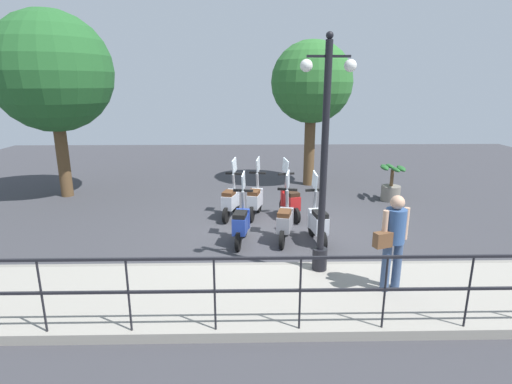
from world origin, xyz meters
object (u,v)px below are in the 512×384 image
(lamp_post_near, at_px, (323,173))
(scooter_far_2, at_px, (231,200))
(pedestrian_with_bag, at_px, (393,236))
(tree_distant, at_px, (312,83))
(potted_palm, at_px, (391,186))
(scooter_near_2, at_px, (241,222))
(scooter_near_0, at_px, (318,222))
(scooter_far_0, at_px, (290,201))
(scooter_near_1, at_px, (285,221))
(scooter_far_1, at_px, (255,199))
(tree_large, at_px, (52,73))

(lamp_post_near, distance_m, scooter_far_2, 4.03)
(pedestrian_with_bag, relative_size, tree_distant, 0.33)
(potted_palm, height_order, scooter_near_2, scooter_near_2)
(potted_palm, height_order, scooter_far_2, scooter_far_2)
(lamp_post_near, xyz_separation_m, pedestrian_with_bag, (-0.75, -1.01, -0.85))
(scooter_near_0, relative_size, scooter_far_0, 1.00)
(scooter_near_1, relative_size, scooter_near_2, 1.00)
(tree_distant, distance_m, scooter_far_2, 5.26)
(scooter_near_0, relative_size, scooter_far_1, 1.00)
(pedestrian_with_bag, relative_size, tree_large, 0.29)
(potted_palm, bearing_deg, scooter_far_2, 107.85)
(tree_large, height_order, scooter_near_0, tree_large)
(scooter_far_2, bearing_deg, scooter_far_0, -76.75)
(scooter_near_0, distance_m, scooter_far_2, 2.62)
(lamp_post_near, relative_size, scooter_near_2, 2.62)
(potted_palm, bearing_deg, lamp_post_near, 148.37)
(tree_distant, height_order, scooter_far_2, tree_distant)
(scooter_near_0, relative_size, scooter_near_1, 1.00)
(potted_palm, relative_size, scooter_near_2, 0.69)
(scooter_far_1, bearing_deg, tree_large, 83.70)
(scooter_far_2, bearing_deg, lamp_post_near, -136.73)
(potted_palm, xyz_separation_m, scooter_far_1, (-1.46, 4.09, 0.04))
(scooter_far_0, bearing_deg, scooter_far_2, 70.00)
(tree_large, xyz_separation_m, scooter_near_1, (-3.91, -6.48, -3.23))
(tree_distant, xyz_separation_m, scooter_near_0, (-5.28, 0.58, -2.93))
(scooter_near_2, height_order, scooter_far_1, same)
(tree_distant, height_order, scooter_far_1, tree_distant)
(scooter_near_0, bearing_deg, scooter_far_1, 29.55)
(scooter_near_0, bearing_deg, tree_large, 53.90)
(tree_large, xyz_separation_m, scooter_near_2, (-3.99, -5.51, -3.23))
(scooter_near_0, xyz_separation_m, scooter_near_2, (-0.01, 1.67, 0.00))
(scooter_far_2, bearing_deg, scooter_near_0, -115.38)
(lamp_post_near, relative_size, scooter_far_1, 2.62)
(tree_large, xyz_separation_m, potted_palm, (-0.73, -9.95, -3.26))
(pedestrian_with_bag, height_order, tree_distant, tree_distant)
(scooter_near_2, height_order, scooter_far_2, same)
(lamp_post_near, relative_size, scooter_far_2, 2.62)
(tree_distant, xyz_separation_m, scooter_near_1, (-5.21, 1.29, -2.93))
(potted_palm, bearing_deg, scooter_far_0, 116.48)
(scooter_near_0, bearing_deg, scooter_near_2, 83.07)
(lamp_post_near, distance_m, scooter_far_1, 3.86)
(scooter_near_2, relative_size, scooter_far_0, 1.00)
(scooter_near_0, height_order, scooter_far_0, same)
(pedestrian_with_bag, xyz_separation_m, scooter_near_2, (2.36, 2.44, -0.60))
(tree_large, height_order, scooter_far_2, tree_large)
(pedestrian_with_bag, distance_m, tree_distant, 8.00)
(scooter_far_1, bearing_deg, scooter_near_2, -176.40)
(scooter_near_2, distance_m, scooter_far_0, 2.07)
(potted_palm, height_order, scooter_far_0, scooter_far_0)
(potted_palm, xyz_separation_m, scooter_far_0, (-1.59, 3.20, 0.04))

